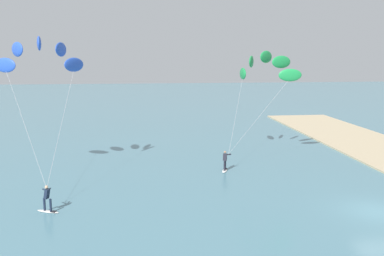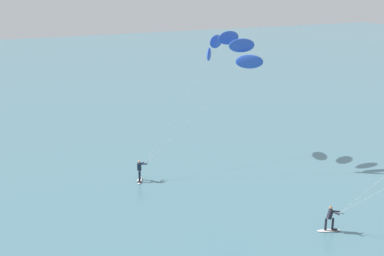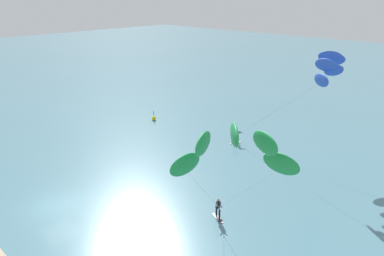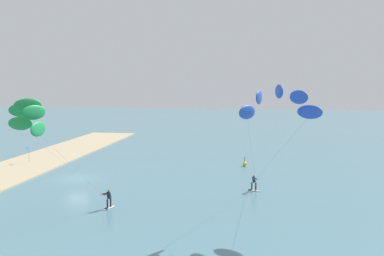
{
  "view_description": "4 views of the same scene",
  "coord_description": "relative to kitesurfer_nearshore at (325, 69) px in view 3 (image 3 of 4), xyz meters",
  "views": [
    {
      "loc": [
        -23.03,
        14.15,
        9.42
      ],
      "look_at": [
        3.5,
        11.01,
        4.81
      ],
      "focal_mm": 39.77,
      "sensor_mm": 36.0,
      "label": 1
    },
    {
      "loc": [
        -9.12,
        -13.78,
        15.01
      ],
      "look_at": [
        4.8,
        15.72,
        5.09
      ],
      "focal_mm": 46.59,
      "sensor_mm": 36.0,
      "label": 2
    },
    {
      "loc": [
        24.85,
        -10.43,
        15.75
      ],
      "look_at": [
        3.55,
        11.7,
        4.29
      ],
      "focal_mm": 34.24,
      "sensor_mm": 36.0,
      "label": 3
    },
    {
      "loc": [
        44.77,
        20.19,
        11.13
      ],
      "look_at": [
        8.55,
        14.58,
        7.01
      ],
      "focal_mm": 39.67,
      "sensor_mm": 36.0,
      "label": 4
    }
  ],
  "objects": [
    {
      "name": "ground_plane",
      "position": [
        -10.69,
        -21.77,
        -9.15
      ],
      "size": [
        240.0,
        240.0,
        0.0
      ],
      "primitive_type": "plane",
      "color": "slate"
    },
    {
      "name": "kitesurfer_mid_water",
      "position": [
        4.02,
        -18.7,
        -0.99
      ],
      "size": [
        8.14,
        7.77,
        9.78
      ],
      "color": "white",
      "rests_on": "ground"
    },
    {
      "name": "kitesurfer_nearshore",
      "position": [
        0.0,
        0.0,
        0.0
      ],
      "size": [
        10.63,
        6.59,
        10.83
      ],
      "color": "white",
      "rests_on": "ground"
    },
    {
      "name": "marker_buoy",
      "position": [
        -20.77,
        -3.11,
        -8.85
      ],
      "size": [
        0.56,
        0.56,
        1.38
      ],
      "color": "yellow",
      "rests_on": "ground"
    }
  ]
}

